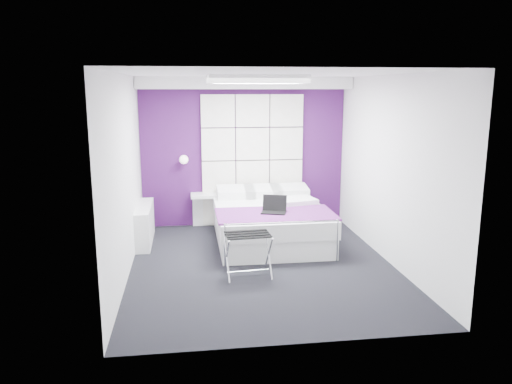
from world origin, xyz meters
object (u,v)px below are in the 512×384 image
Objects in this scene: radiator at (145,224)px; bed at (269,222)px; nightstand at (205,195)px; laptop at (273,208)px; wall_lamp at (184,159)px; luggage_rack at (248,255)px.

bed reaches higher than radiator.
nightstand is (0.98, 0.72, 0.29)m from radiator.
radiator is 3.33× the size of laptop.
wall_lamp is at bearing 173.31° from nightstand.
luggage_rack is 1.60× the size of laptop.
wall_lamp reaches higher than nightstand.
luggage_rack is 1.16m from laptop.
bed is 4.42× the size of nightstand.
radiator is 0.57× the size of bed.
bed reaches higher than nightstand.
laptop reaches higher than bed.
laptop is (1.31, -1.44, -0.56)m from wall_lamp.
nightstand reaches higher than luggage_rack.
bed is 3.68× the size of luggage_rack.
radiator is 1.99m from bed.
wall_lamp is 0.07× the size of bed.
nightstand is (-0.99, 0.94, 0.27)m from bed.
nightstand reaches higher than radiator.
laptop is (1.95, -0.68, 0.36)m from radiator.
nightstand is at bearing -6.69° from wall_lamp.
radiator is 1.25m from nightstand.
laptop reaches higher than nightstand.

